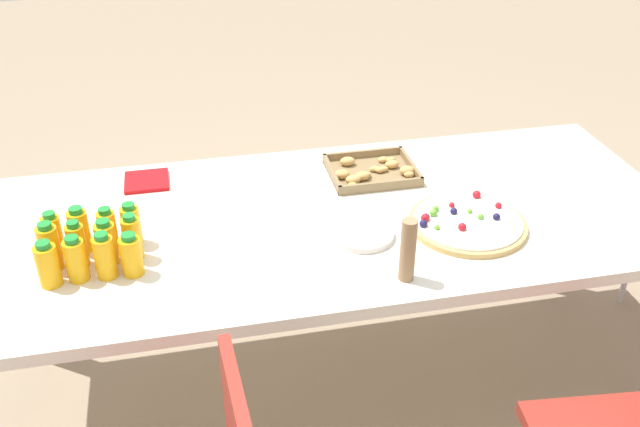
{
  "coord_description": "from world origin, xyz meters",
  "views": [
    {
      "loc": [
        -0.43,
        -1.89,
        1.94
      ],
      "look_at": [
        -0.03,
        -0.02,
        0.77
      ],
      "focal_mm": 39.62,
      "sensor_mm": 36.0,
      "label": 1
    }
  ],
  "objects_px": {
    "juice_bottle_0": "(48,265)",
    "plate_stack": "(362,234)",
    "juice_bottle_5": "(77,245)",
    "fruit_pizza": "(467,222)",
    "juice_bottle_8": "(53,234)",
    "juice_bottle_10": "(108,229)",
    "snack_tray": "(371,171)",
    "party_table": "(328,230)",
    "juice_bottle_7": "(132,238)",
    "juice_bottle_9": "(80,231)",
    "juice_bottle_6": "(106,243)",
    "juice_bottle_11": "(131,225)",
    "juice_bottle_1": "(76,260)",
    "cardboard_tube": "(408,250)",
    "juice_bottle_2": "(105,256)",
    "juice_bottle_3": "(131,255)",
    "napkin_stack": "(147,181)",
    "juice_bottle_4": "(50,247)"
  },
  "relations": [
    {
      "from": "juice_bottle_9",
      "to": "juice_bottle_10",
      "type": "height_order",
      "value": "juice_bottle_9"
    },
    {
      "from": "snack_tray",
      "to": "plate_stack",
      "type": "relative_size",
      "value": 1.55
    },
    {
      "from": "juice_bottle_3",
      "to": "juice_bottle_7",
      "type": "xyz_separation_m",
      "value": [
        0.0,
        0.08,
        0.01
      ]
    },
    {
      "from": "juice_bottle_2",
      "to": "juice_bottle_10",
      "type": "xyz_separation_m",
      "value": [
        0.0,
        0.15,
        -0.0
      ]
    },
    {
      "from": "juice_bottle_0",
      "to": "plate_stack",
      "type": "bearing_deg",
      "value": 3.11
    },
    {
      "from": "juice_bottle_5",
      "to": "fruit_pizza",
      "type": "xyz_separation_m",
      "value": [
        1.17,
        -0.04,
        -0.06
      ]
    },
    {
      "from": "party_table",
      "to": "juice_bottle_0",
      "type": "bearing_deg",
      "value": -166.89
    },
    {
      "from": "juice_bottle_11",
      "to": "cardboard_tube",
      "type": "distance_m",
      "value": 0.82
    },
    {
      "from": "party_table",
      "to": "juice_bottle_5",
      "type": "bearing_deg",
      "value": -171.31
    },
    {
      "from": "napkin_stack",
      "to": "juice_bottle_10",
      "type": "bearing_deg",
      "value": -105.93
    },
    {
      "from": "juice_bottle_7",
      "to": "juice_bottle_4",
      "type": "bearing_deg",
      "value": -179.09
    },
    {
      "from": "juice_bottle_0",
      "to": "juice_bottle_1",
      "type": "distance_m",
      "value": 0.07
    },
    {
      "from": "juice_bottle_2",
      "to": "juice_bottle_7",
      "type": "xyz_separation_m",
      "value": [
        0.07,
        0.08,
        0.0
      ]
    },
    {
      "from": "juice_bottle_5",
      "to": "party_table",
      "type": "bearing_deg",
      "value": 8.69
    },
    {
      "from": "snack_tray",
      "to": "cardboard_tube",
      "type": "distance_m",
      "value": 0.62
    },
    {
      "from": "party_table",
      "to": "juice_bottle_6",
      "type": "xyz_separation_m",
      "value": [
        -0.68,
        -0.12,
        0.12
      ]
    },
    {
      "from": "juice_bottle_2",
      "to": "juice_bottle_3",
      "type": "xyz_separation_m",
      "value": [
        0.07,
        -0.0,
        -0.0
      ]
    },
    {
      "from": "juice_bottle_9",
      "to": "juice_bottle_11",
      "type": "bearing_deg",
      "value": 3.1
    },
    {
      "from": "juice_bottle_10",
      "to": "juice_bottle_11",
      "type": "height_order",
      "value": "juice_bottle_11"
    },
    {
      "from": "juice_bottle_7",
      "to": "plate_stack",
      "type": "bearing_deg",
      "value": -2.88
    },
    {
      "from": "party_table",
      "to": "juice_bottle_0",
      "type": "xyz_separation_m",
      "value": [
        -0.83,
        -0.19,
        0.12
      ]
    },
    {
      "from": "juice_bottle_2",
      "to": "cardboard_tube",
      "type": "xyz_separation_m",
      "value": [
        0.82,
        -0.19,
        0.03
      ]
    },
    {
      "from": "juice_bottle_7",
      "to": "napkin_stack",
      "type": "bearing_deg",
      "value": 85.58
    },
    {
      "from": "juice_bottle_4",
      "to": "juice_bottle_7",
      "type": "xyz_separation_m",
      "value": [
        0.23,
        0.0,
        -0.0
      ]
    },
    {
      "from": "juice_bottle_2",
      "to": "juice_bottle_3",
      "type": "relative_size",
      "value": 1.07
    },
    {
      "from": "juice_bottle_5",
      "to": "juice_bottle_10",
      "type": "height_order",
      "value": "juice_bottle_5"
    },
    {
      "from": "juice_bottle_2",
      "to": "juice_bottle_3",
      "type": "distance_m",
      "value": 0.07
    },
    {
      "from": "juice_bottle_6",
      "to": "napkin_stack",
      "type": "xyz_separation_m",
      "value": [
        0.11,
        0.46,
        -0.06
      ]
    },
    {
      "from": "napkin_stack",
      "to": "cardboard_tube",
      "type": "height_order",
      "value": "cardboard_tube"
    },
    {
      "from": "juice_bottle_10",
      "to": "cardboard_tube",
      "type": "distance_m",
      "value": 0.89
    },
    {
      "from": "juice_bottle_4",
      "to": "juice_bottle_9",
      "type": "height_order",
      "value": "juice_bottle_4"
    },
    {
      "from": "juice_bottle_5",
      "to": "juice_bottle_11",
      "type": "height_order",
      "value": "juice_bottle_5"
    },
    {
      "from": "juice_bottle_8",
      "to": "juice_bottle_10",
      "type": "distance_m",
      "value": 0.15
    },
    {
      "from": "juice_bottle_10",
      "to": "snack_tray",
      "type": "relative_size",
      "value": 0.44
    },
    {
      "from": "juice_bottle_1",
      "to": "juice_bottle_6",
      "type": "bearing_deg",
      "value": 39.63
    },
    {
      "from": "juice_bottle_10",
      "to": "plate_stack",
      "type": "bearing_deg",
      "value": -8.28
    },
    {
      "from": "juice_bottle_8",
      "to": "juice_bottle_1",
      "type": "bearing_deg",
      "value": -63.2
    },
    {
      "from": "juice_bottle_7",
      "to": "juice_bottle_9",
      "type": "bearing_deg",
      "value": 155.23
    },
    {
      "from": "juice_bottle_7",
      "to": "juice_bottle_9",
      "type": "height_order",
      "value": "juice_bottle_9"
    },
    {
      "from": "juice_bottle_8",
      "to": "napkin_stack",
      "type": "xyz_separation_m",
      "value": [
        0.26,
        0.38,
        -0.06
      ]
    },
    {
      "from": "juice_bottle_0",
      "to": "fruit_pizza",
      "type": "relative_size",
      "value": 0.38
    },
    {
      "from": "juice_bottle_8",
      "to": "snack_tray",
      "type": "height_order",
      "value": "juice_bottle_8"
    },
    {
      "from": "juice_bottle_3",
      "to": "juice_bottle_4",
      "type": "distance_m",
      "value": 0.24
    },
    {
      "from": "juice_bottle_7",
      "to": "juice_bottle_0",
      "type": "bearing_deg",
      "value": -159.66
    },
    {
      "from": "juice_bottle_10",
      "to": "juice_bottle_11",
      "type": "distance_m",
      "value": 0.07
    },
    {
      "from": "juice_bottle_3",
      "to": "cardboard_tube",
      "type": "height_order",
      "value": "cardboard_tube"
    },
    {
      "from": "juice_bottle_6",
      "to": "plate_stack",
      "type": "distance_m",
      "value": 0.76
    },
    {
      "from": "juice_bottle_8",
      "to": "juice_bottle_10",
      "type": "relative_size",
      "value": 1.05
    },
    {
      "from": "juice_bottle_6",
      "to": "plate_stack",
      "type": "relative_size",
      "value": 0.73
    },
    {
      "from": "juice_bottle_2",
      "to": "snack_tray",
      "type": "distance_m",
      "value": 0.99
    }
  ]
}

